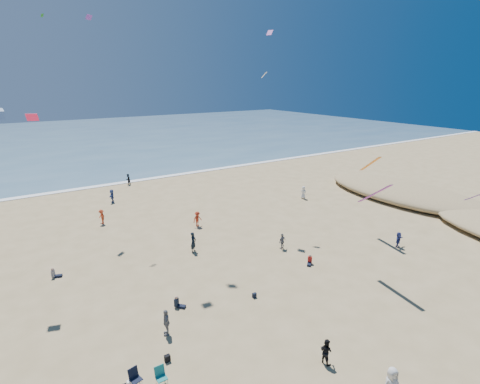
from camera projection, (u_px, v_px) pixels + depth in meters
ocean at (41, 141)px, 92.80m from camera, size 220.00×100.00×0.06m
surf_line at (85, 188)px, 52.77m from camera, size 220.00×1.20×0.08m
standing_flyers at (186, 245)px, 32.89m from camera, size 40.43×45.90×1.91m
seated_group at (254, 314)px, 23.85m from camera, size 19.26×25.07×0.84m
chair_cluster at (140, 384)px, 18.26m from camera, size 2.64×1.49×1.00m
white_tote at (131, 384)px, 18.67m from camera, size 0.35×0.20×0.40m
black_backpack at (167, 358)px, 20.39m from camera, size 0.30×0.22×0.38m
navy_bag at (254, 295)px, 26.37m from camera, size 0.28×0.18×0.34m
kites_aloft at (282, 91)px, 28.64m from camera, size 41.60×42.34×28.36m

